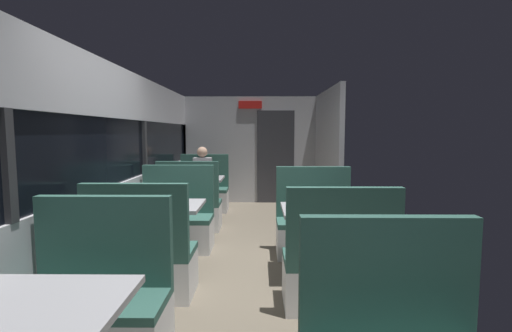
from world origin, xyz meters
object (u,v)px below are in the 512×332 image
(bench_mid_window_facing_entry, at_px, (176,224))
(dining_table_far_window, at_px, (197,183))
(dining_table_mid_window, at_px, (162,213))
(bench_mid_window_facing_end, at_px, (142,262))
(bench_far_window_facing_entry, at_px, (204,194))
(bench_far_window_facing_end, at_px, (190,209))
(dining_table_near_window, at_px, (28,324))
(bench_rear_aisle_facing_end, at_px, (338,271))
(bench_near_window_facing_entry, at_px, (97,313))
(bench_rear_aisle_facing_entry, at_px, (314,229))
(dining_table_rear_aisle, at_px, (325,218))
(seated_passenger, at_px, (203,184))
(coffee_cup_primary, at_px, (191,175))

(bench_mid_window_facing_entry, xyz_separation_m, dining_table_far_window, (0.00, 1.65, 0.31))
(dining_table_mid_window, relative_size, bench_mid_window_facing_end, 0.82)
(dining_table_mid_window, relative_size, bench_far_window_facing_entry, 0.82)
(bench_mid_window_facing_end, height_order, bench_far_window_facing_end, same)
(dining_table_near_window, distance_m, bench_rear_aisle_facing_end, 2.33)
(dining_table_mid_window, xyz_separation_m, dining_table_far_window, (0.00, 2.35, 0.00))
(dining_table_near_window, height_order, bench_far_window_facing_end, bench_far_window_facing_end)
(bench_near_window_facing_entry, distance_m, bench_rear_aisle_facing_entry, 2.80)
(bench_near_window_facing_entry, relative_size, bench_far_window_facing_entry, 1.00)
(dining_table_near_window, bearing_deg, bench_rear_aisle_facing_entry, 57.89)
(bench_rear_aisle_facing_end, distance_m, bench_rear_aisle_facing_entry, 1.40)
(dining_table_rear_aisle, xyz_separation_m, bench_rear_aisle_facing_end, (0.00, -0.70, -0.31))
(dining_table_near_window, bearing_deg, bench_mid_window_facing_end, 90.00)
(bench_far_window_facing_entry, bearing_deg, bench_mid_window_facing_entry, -90.00)
(bench_near_window_facing_entry, bearing_deg, dining_table_far_window, 90.00)
(bench_far_window_facing_entry, xyz_separation_m, dining_table_rear_aisle, (1.79, -3.25, 0.31))
(seated_passenger, distance_m, coffee_cup_primary, 0.71)
(bench_mid_window_facing_entry, xyz_separation_m, coffee_cup_primary, (-0.11, 1.63, 0.46))
(dining_table_near_window, relative_size, coffee_cup_primary, 10.00)
(bench_mid_window_facing_entry, distance_m, bench_rear_aisle_facing_end, 2.40)
(dining_table_near_window, bearing_deg, bench_far_window_facing_end, 90.00)
(bench_mid_window_facing_end, height_order, seated_passenger, seated_passenger)
(dining_table_near_window, bearing_deg, dining_table_far_window, 90.00)
(bench_mid_window_facing_end, bearing_deg, bench_mid_window_facing_entry, 90.00)
(dining_table_mid_window, height_order, dining_table_far_window, same)
(coffee_cup_primary, bearing_deg, bench_mid_window_facing_entry, -86.20)
(dining_table_near_window, distance_m, dining_table_rear_aisle, 2.80)
(bench_far_window_facing_end, relative_size, bench_rear_aisle_facing_entry, 1.00)
(bench_mid_window_facing_end, xyz_separation_m, bench_rear_aisle_facing_entry, (1.79, 1.20, 0.00))
(coffee_cup_primary, bearing_deg, dining_table_near_window, -88.68)
(bench_mid_window_facing_entry, height_order, dining_table_far_window, bench_mid_window_facing_entry)
(dining_table_near_window, distance_m, dining_table_mid_window, 2.35)
(bench_rear_aisle_facing_end, bearing_deg, bench_far_window_facing_end, 125.04)
(bench_rear_aisle_facing_entry, bearing_deg, dining_table_far_window, 134.00)
(bench_far_window_facing_end, bearing_deg, seated_passenger, 90.00)
(bench_rear_aisle_facing_entry, distance_m, coffee_cup_primary, 2.67)
(bench_far_window_facing_end, xyz_separation_m, coffee_cup_primary, (-0.11, 0.67, 0.46))
(bench_mid_window_facing_entry, distance_m, coffee_cup_primary, 1.69)
(dining_table_mid_window, relative_size, bench_mid_window_facing_entry, 0.82)
(bench_rear_aisle_facing_entry, xyz_separation_m, coffee_cup_primary, (-1.90, 1.83, 0.46))
(bench_rear_aisle_facing_entry, distance_m, seated_passenger, 3.07)
(bench_far_window_facing_end, bearing_deg, dining_table_rear_aisle, -46.00)
(dining_table_mid_window, xyz_separation_m, bench_mid_window_facing_end, (0.00, -0.70, -0.31))
(bench_rear_aisle_facing_entry, bearing_deg, bench_mid_window_facing_entry, 173.62)
(bench_mid_window_facing_entry, relative_size, dining_table_far_window, 1.22)
(bench_mid_window_facing_entry, bearing_deg, coffee_cup_primary, 93.80)
(dining_table_near_window, xyz_separation_m, bench_far_window_facing_end, (0.00, 4.01, -0.31))
(bench_far_window_facing_end, height_order, coffee_cup_primary, bench_far_window_facing_end)
(bench_mid_window_facing_entry, xyz_separation_m, bench_far_window_facing_entry, (0.00, 2.35, 0.00))
(bench_mid_window_facing_end, height_order, bench_rear_aisle_facing_end, same)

